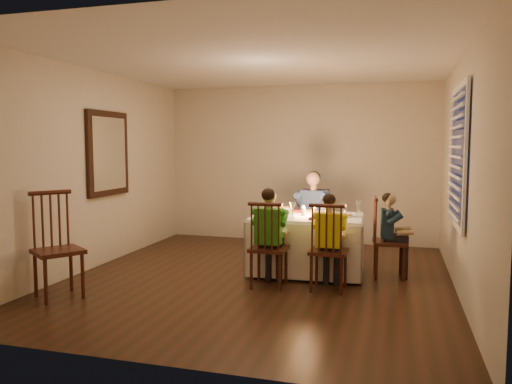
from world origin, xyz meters
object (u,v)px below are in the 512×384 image
(child_green, at_px, (269,286))
(serving_bowl, at_px, (282,209))
(chair_adult, at_px, (312,259))
(dining_table, at_px, (307,232))
(child_yellow, at_px, (328,290))
(chair_extra, at_px, (60,297))
(chair_end, at_px, (388,277))
(chair_near_right, at_px, (328,290))
(chair_near_left, at_px, (269,286))
(adult, at_px, (312,259))
(child_teal, at_px, (388,277))

(child_green, bearing_deg, serving_bowl, -84.51)
(chair_adult, height_order, child_green, child_green)
(dining_table, bearing_deg, chair_adult, 91.24)
(child_yellow, bearing_deg, chair_extra, 23.25)
(chair_end, relative_size, chair_extra, 0.88)
(dining_table, distance_m, chair_near_right, 0.95)
(dining_table, height_order, serving_bowl, serving_bowl)
(chair_extra, relative_size, child_yellow, 1.04)
(chair_end, bearing_deg, chair_near_right, 133.35)
(chair_adult, xyz_separation_m, chair_extra, (-2.30, -2.51, 0.00))
(dining_table, relative_size, chair_near_left, 1.46)
(chair_adult, xyz_separation_m, child_yellow, (0.42, -1.45, 0.00))
(adult, relative_size, child_yellow, 1.15)
(adult, distance_m, child_green, 1.51)
(child_green, bearing_deg, chair_end, -149.01)
(chair_near_left, relative_size, serving_bowl, 4.12)
(chair_near_right, height_order, serving_bowl, serving_bowl)
(chair_near_left, bearing_deg, chair_adult, -99.24)
(chair_end, distance_m, chair_extra, 3.80)
(chair_near_left, distance_m, serving_bowl, 1.29)
(chair_end, bearing_deg, chair_adult, 50.23)
(chair_extra, height_order, child_teal, chair_extra)
(chair_near_left, xyz_separation_m, adult, (0.26, 1.49, 0.00))
(chair_adult, distance_m, child_green, 1.51)
(serving_bowl, bearing_deg, chair_adult, 52.62)
(dining_table, bearing_deg, serving_bowl, 140.81)
(adult, bearing_deg, child_yellow, -69.44)
(chair_near_left, distance_m, chair_end, 1.53)
(adult, relative_size, child_teal, 1.20)
(dining_table, bearing_deg, adult, 91.24)
(chair_near_right, bearing_deg, chair_near_left, 5.33)
(chair_near_left, xyz_separation_m, child_teal, (1.32, 0.78, 0.00))
(chair_extra, relative_size, child_green, 1.00)
(chair_end, distance_m, child_teal, 0.00)
(chair_extra, bearing_deg, dining_table, -18.21)
(chair_near_right, relative_size, chair_extra, 0.88)
(chair_near_left, height_order, chair_near_right, same)
(child_yellow, distance_m, child_teal, 0.97)
(chair_near_left, bearing_deg, chair_end, -149.01)
(chair_near_left, height_order, child_teal, child_teal)
(chair_adult, bearing_deg, child_yellow, -69.44)
(dining_table, relative_size, child_teal, 1.39)
(child_yellow, bearing_deg, chair_adult, -71.88)
(chair_adult, bearing_deg, chair_end, -29.70)
(chair_near_right, bearing_deg, chair_adult, -71.88)
(child_green, distance_m, child_teal, 1.53)
(chair_extra, bearing_deg, serving_bowl, -8.54)
(dining_table, distance_m, child_teal, 1.13)
(child_green, distance_m, serving_bowl, 1.29)
(child_teal, bearing_deg, adult, 50.23)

